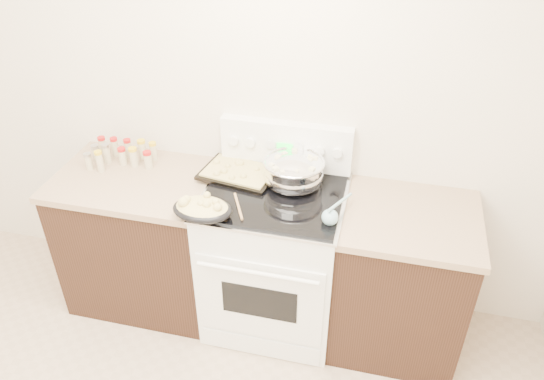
# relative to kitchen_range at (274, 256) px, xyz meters

# --- Properties ---
(room_shell) EXTENTS (4.10, 3.60, 2.75)m
(room_shell) POSITION_rel_kitchen_range_xyz_m (-0.35, -1.42, 1.21)
(room_shell) COLOR beige
(room_shell) RESTS_ON ground
(counter_left) EXTENTS (0.93, 0.67, 0.92)m
(counter_left) POSITION_rel_kitchen_range_xyz_m (-0.83, 0.01, -0.03)
(counter_left) COLOR black
(counter_left) RESTS_ON ground
(counter_right) EXTENTS (0.73, 0.67, 0.92)m
(counter_right) POSITION_rel_kitchen_range_xyz_m (0.73, 0.01, -0.03)
(counter_right) COLOR black
(counter_right) RESTS_ON ground
(kitchen_range) EXTENTS (0.78, 0.73, 1.22)m
(kitchen_range) POSITION_rel_kitchen_range_xyz_m (0.00, 0.00, 0.00)
(kitchen_range) COLOR white
(kitchen_range) RESTS_ON ground
(mixing_bowl) EXTENTS (0.41, 0.41, 0.20)m
(mixing_bowl) POSITION_rel_kitchen_range_xyz_m (0.08, 0.11, 0.53)
(mixing_bowl) COLOR silver
(mixing_bowl) RESTS_ON kitchen_range
(roasting_pan) EXTENTS (0.31, 0.22, 0.11)m
(roasting_pan) POSITION_rel_kitchen_range_xyz_m (-0.31, -0.28, 0.50)
(roasting_pan) COLOR black
(roasting_pan) RESTS_ON kitchen_range
(baking_sheet) EXTENTS (0.46, 0.36, 0.06)m
(baking_sheet) POSITION_rel_kitchen_range_xyz_m (-0.24, 0.13, 0.47)
(baking_sheet) COLOR black
(baking_sheet) RESTS_ON kitchen_range
(wooden_spoon) EXTENTS (0.13, 0.23, 0.04)m
(wooden_spoon) POSITION_rel_kitchen_range_xyz_m (-0.18, -0.24, 0.46)
(wooden_spoon) COLOR tan
(wooden_spoon) RESTS_ON kitchen_range
(blue_ladle) EXTENTS (0.13, 0.28, 0.10)m
(blue_ladle) POSITION_rel_kitchen_range_xyz_m (0.33, -0.18, 0.49)
(blue_ladle) COLOR #85B8C7
(blue_ladle) RESTS_ON kitchen_range
(spice_jars) EXTENTS (0.38, 0.24, 0.13)m
(spice_jars) POSITION_rel_kitchen_range_xyz_m (-0.97, 0.14, 0.49)
(spice_jars) COLOR #BFB28C
(spice_jars) RESTS_ON counter_left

